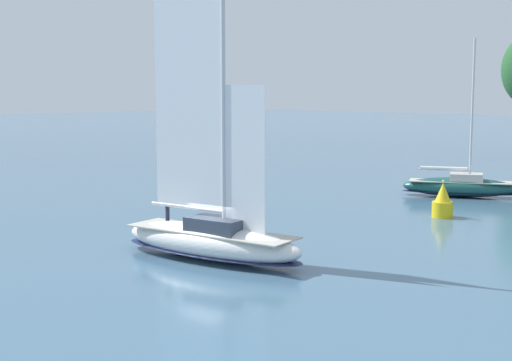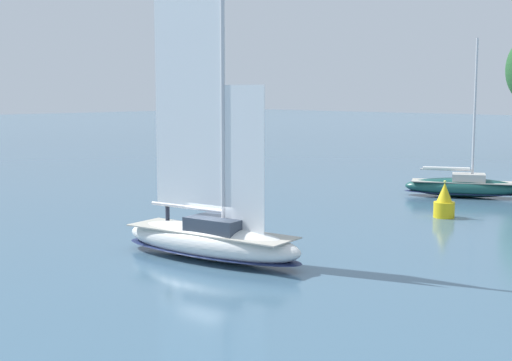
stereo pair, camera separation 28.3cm
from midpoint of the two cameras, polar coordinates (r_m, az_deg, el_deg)
ground_plane at (r=32.86m, az=-3.41°, el=-6.27°), size 400.00×400.00×0.00m
sailboat_main at (r=32.62m, az=-3.41°, el=-4.47°), size 9.97×4.24×13.28m
sailboat_moored_far_slip at (r=53.82m, az=16.36°, el=-0.45°), size 8.37×5.96×11.36m
channel_buoy at (r=44.73m, az=15.00°, el=-1.72°), size 1.27×1.27×2.28m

